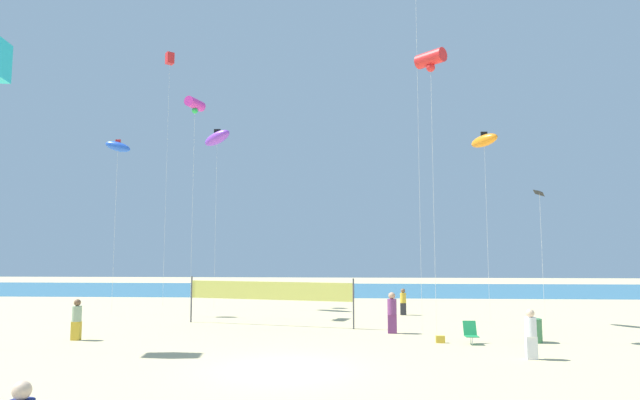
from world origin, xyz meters
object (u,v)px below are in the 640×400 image
Objects in this scene: kite_red_box at (170,60)px; kite_magenta_tube at (195,105)px; kite_blue_inflatable at (118,147)px; trash_barrel at (534,330)px; folding_beach_chair at (471,332)px; kite_red_tube at (430,60)px; beachgoer_plum_shirt at (392,311)px; beachgoer_sage_shirt at (77,318)px; volleyball_net at (269,292)px; beach_handbag at (440,339)px; beachgoer_white_shirt at (531,332)px; beachgoer_mustard_shirt at (403,301)px; kite_orange_inflatable at (484,141)px; kite_violet_inflatable at (217,138)px; kite_black_diamond at (540,194)px.

kite_magenta_tube is (3.82, -6.17, -5.16)m from kite_red_box.
trash_barrel is at bearing -20.79° from kite_blue_inflatable.
kite_blue_inflatable is (-18.80, 8.63, 9.54)m from folding_beach_chair.
beachgoer_plum_shirt is at bearing 132.04° from kite_red_tube.
beachgoer_sage_shirt is 8.84m from volleyball_net.
beach_handbag is 19.29m from kite_magenta_tube.
kite_red_box is 9.37m from kite_blue_inflatable.
beachgoer_white_shirt reaches higher than beachgoer_sage_shirt.
kite_orange_inflatable is (4.06, -3.56, 8.74)m from beachgoer_mustard_shirt.
kite_violet_inflatable is (-15.04, 15.22, 10.37)m from beachgoer_white_shirt.
trash_barrel is 0.05× the size of kite_red_box.
beachgoer_plum_shirt is 0.14× the size of kite_magenta_tube.
volleyball_net is 13.59m from kite_red_tube.
kite_violet_inflatable is 1.14× the size of kite_blue_inflatable.
kite_blue_inflatable is at bearing 169.33° from kite_black_diamond.
beachgoer_plum_shirt is at bearing 159.55° from trash_barrel.
kite_black_diamond reaches higher than beachgoer_mustard_shirt.
folding_beach_chair is (1.71, -9.60, -0.36)m from beachgoer_mustard_shirt.
kite_violet_inflatable is (-16.32, 11.75, 10.80)m from trash_barrel.
volleyball_net is (-10.31, 7.76, 0.73)m from beachgoer_white_shirt.
kite_magenta_tube is (2.38, 8.01, 11.44)m from beachgoer_sage_shirt.
kite_violet_inflatable is at bearing 86.44° from kite_magenta_tube.
kite_red_tube is (-3.91, 0.22, 11.60)m from trash_barrel.
beachgoer_plum_shirt is at bearing 131.31° from beachgoer_mustard_shirt.
folding_beach_chair is 0.07× the size of kite_magenta_tube.
kite_blue_inflatable is (-21.46, 8.15, 9.53)m from trash_barrel.
kite_red_tube is 6.91m from kite_orange_inflatable.
kite_red_box reaches higher than beach_handbag.
beachgoer_white_shirt is 30.57m from kite_red_box.
volleyball_net is 0.48× the size of kite_red_box.
kite_violet_inflatable is at bearing 122.39° from volleyball_net.
beach_handbag is 0.03× the size of kite_blue_inflatable.
kite_red_box reaches higher than volleyball_net.
folding_beach_chair is 0.05× the size of kite_red_box.
kite_red_box is 1.79× the size of kite_orange_inflatable.
folding_beach_chair is 0.93× the size of trash_barrel.
kite_orange_inflatable is at bearing 59.02° from beach_handbag.
beach_handbag is (1.74, -2.42, -0.84)m from beachgoer_plum_shirt.
kite_orange_inflatable is (-2.14, 1.80, 3.07)m from kite_black_diamond.
beachgoer_plum_shirt is at bearing 125.75° from beach_handbag.
beach_handbag is (15.11, 0.19, -0.76)m from beachgoer_sage_shirt.
kite_orange_inflatable is at bearing -82.74° from beachgoer_sage_shirt.
kite_orange_inflatable reaches higher than folding_beach_chair.
beachgoer_plum_shirt is 1.20× the size of beachgoer_mustard_shirt.
kite_violet_inflatable is at bearing -25.08° from kite_red_box.
folding_beach_chair is 8.63m from kite_black_diamond.
beachgoer_white_shirt is 0.09× the size of kite_red_box.
beachgoer_mustard_shirt is at bearing 93.00° from kite_red_tube.
volleyball_net is 13.50m from kite_blue_inflatable.
beachgoer_mustard_shirt is at bearing -15.82° from kite_red_box.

